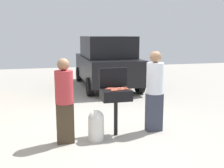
{
  "coord_description": "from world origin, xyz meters",
  "views": [
    {
      "loc": [
        -1.26,
        -5.35,
        2.08
      ],
      "look_at": [
        0.21,
        0.32,
        1.0
      ],
      "focal_mm": 42.97,
      "sensor_mm": 36.0,
      "label": 1
    }
  ],
  "objects_px": {
    "hot_dog_1": "(110,88)",
    "person_left": "(64,98)",
    "hot_dog_8": "(114,89)",
    "hot_dog_13": "(121,89)",
    "hot_dog_10": "(124,89)",
    "propane_tank": "(96,125)",
    "hot_dog_2": "(111,88)",
    "parked_minivan": "(106,62)",
    "hot_dog_4": "(117,88)",
    "hot_dog_14": "(111,89)",
    "hot_dog_7": "(126,89)",
    "bbq_grill": "(116,97)",
    "hot_dog_12": "(108,89)",
    "hot_dog_11": "(120,90)",
    "hot_dog_0": "(120,88)",
    "person_right": "(155,88)",
    "hot_dog_6": "(114,90)",
    "hot_dog_5": "(114,89)",
    "hot_dog_3": "(114,91)",
    "hot_dog_9": "(124,88)"
  },
  "relations": [
    {
      "from": "hot_dog_7",
      "to": "propane_tank",
      "type": "xyz_separation_m",
      "value": [
        -0.64,
        -0.07,
        -0.67
      ]
    },
    {
      "from": "hot_dog_14",
      "to": "parked_minivan",
      "type": "relative_size",
      "value": 0.03
    },
    {
      "from": "hot_dog_10",
      "to": "person_left",
      "type": "xyz_separation_m",
      "value": [
        -1.22,
        -0.1,
        -0.09
      ]
    },
    {
      "from": "hot_dog_13",
      "to": "person_right",
      "type": "height_order",
      "value": "person_right"
    },
    {
      "from": "hot_dog_1",
      "to": "hot_dog_2",
      "type": "height_order",
      "value": "same"
    },
    {
      "from": "hot_dog_12",
      "to": "person_right",
      "type": "bearing_deg",
      "value": 2.24
    },
    {
      "from": "hot_dog_5",
      "to": "hot_dog_7",
      "type": "distance_m",
      "value": 0.24
    },
    {
      "from": "hot_dog_5",
      "to": "parked_minivan",
      "type": "xyz_separation_m",
      "value": [
        1.08,
        5.27,
        0.04
      ]
    },
    {
      "from": "hot_dog_13",
      "to": "hot_dog_14",
      "type": "xyz_separation_m",
      "value": [
        -0.19,
        0.05,
        0.0
      ]
    },
    {
      "from": "hot_dog_3",
      "to": "bbq_grill",
      "type": "bearing_deg",
      "value": 64.44
    },
    {
      "from": "hot_dog_2",
      "to": "parked_minivan",
      "type": "xyz_separation_m",
      "value": [
        1.1,
        5.11,
        0.04
      ]
    },
    {
      "from": "hot_dog_12",
      "to": "hot_dog_11",
      "type": "bearing_deg",
      "value": -29.79
    },
    {
      "from": "hot_dog_2",
      "to": "hot_dog_6",
      "type": "height_order",
      "value": "same"
    },
    {
      "from": "hot_dog_1",
      "to": "person_left",
      "type": "height_order",
      "value": "person_left"
    },
    {
      "from": "hot_dog_6",
      "to": "hot_dog_14",
      "type": "relative_size",
      "value": 1.0
    },
    {
      "from": "hot_dog_1",
      "to": "hot_dog_12",
      "type": "distance_m",
      "value": 0.09
    },
    {
      "from": "hot_dog_13",
      "to": "propane_tank",
      "type": "distance_m",
      "value": 0.89
    },
    {
      "from": "hot_dog_10",
      "to": "propane_tank",
      "type": "bearing_deg",
      "value": -168.62
    },
    {
      "from": "hot_dog_3",
      "to": "hot_dog_7",
      "type": "bearing_deg",
      "value": 14.31
    },
    {
      "from": "hot_dog_9",
      "to": "hot_dog_13",
      "type": "bearing_deg",
      "value": -137.44
    },
    {
      "from": "hot_dog_0",
      "to": "propane_tank",
      "type": "distance_m",
      "value": 0.88
    },
    {
      "from": "bbq_grill",
      "to": "parked_minivan",
      "type": "relative_size",
      "value": 0.22
    },
    {
      "from": "propane_tank",
      "to": "person_right",
      "type": "height_order",
      "value": "person_right"
    },
    {
      "from": "person_left",
      "to": "hot_dog_14",
      "type": "bearing_deg",
      "value": -3.63
    },
    {
      "from": "hot_dog_1",
      "to": "hot_dog_8",
      "type": "distance_m",
      "value": 0.11
    },
    {
      "from": "propane_tank",
      "to": "person_left",
      "type": "xyz_separation_m",
      "value": [
        -0.6,
        0.02,
        0.58
      ]
    },
    {
      "from": "hot_dog_2",
      "to": "hot_dog_7",
      "type": "distance_m",
      "value": 0.35
    },
    {
      "from": "hot_dog_8",
      "to": "hot_dog_13",
      "type": "height_order",
      "value": "same"
    },
    {
      "from": "hot_dog_2",
      "to": "person_left",
      "type": "distance_m",
      "value": 1.03
    },
    {
      "from": "hot_dog_12",
      "to": "hot_dog_4",
      "type": "bearing_deg",
      "value": 16.69
    },
    {
      "from": "hot_dog_14",
      "to": "propane_tank",
      "type": "height_order",
      "value": "hot_dog_14"
    },
    {
      "from": "hot_dog_9",
      "to": "hot_dog_10",
      "type": "distance_m",
      "value": 0.13
    },
    {
      "from": "hot_dog_2",
      "to": "hot_dog_0",
      "type": "bearing_deg",
      "value": -31.17
    },
    {
      "from": "hot_dog_4",
      "to": "parked_minivan",
      "type": "relative_size",
      "value": 0.03
    },
    {
      "from": "hot_dog_9",
      "to": "hot_dog_5",
      "type": "bearing_deg",
      "value": -152.82
    },
    {
      "from": "hot_dog_7",
      "to": "hot_dog_2",
      "type": "bearing_deg",
      "value": 138.89
    },
    {
      "from": "hot_dog_0",
      "to": "hot_dog_3",
      "type": "height_order",
      "value": "same"
    },
    {
      "from": "hot_dog_14",
      "to": "hot_dog_4",
      "type": "bearing_deg",
      "value": 4.98
    },
    {
      "from": "hot_dog_7",
      "to": "hot_dog_10",
      "type": "distance_m",
      "value": 0.05
    },
    {
      "from": "hot_dog_5",
      "to": "bbq_grill",
      "type": "bearing_deg",
      "value": 37.98
    },
    {
      "from": "hot_dog_5",
      "to": "hot_dog_6",
      "type": "relative_size",
      "value": 1.0
    },
    {
      "from": "person_left",
      "to": "hot_dog_0",
      "type": "bearing_deg",
      "value": -6.58
    },
    {
      "from": "bbq_grill",
      "to": "hot_dog_11",
      "type": "relative_size",
      "value": 7.51
    },
    {
      "from": "hot_dog_1",
      "to": "hot_dog_7",
      "type": "bearing_deg",
      "value": -31.78
    },
    {
      "from": "bbq_grill",
      "to": "hot_dog_10",
      "type": "height_order",
      "value": "hot_dog_10"
    },
    {
      "from": "hot_dog_13",
      "to": "hot_dog_1",
      "type": "bearing_deg",
      "value": 159.26
    },
    {
      "from": "hot_dog_10",
      "to": "hot_dog_14",
      "type": "relative_size",
      "value": 1.0
    },
    {
      "from": "hot_dog_0",
      "to": "hot_dog_11",
      "type": "height_order",
      "value": "same"
    },
    {
      "from": "hot_dog_11",
      "to": "hot_dog_6",
      "type": "bearing_deg",
      "value": 174.92
    },
    {
      "from": "hot_dog_13",
      "to": "hot_dog_6",
      "type": "bearing_deg",
      "value": -147.52
    }
  ]
}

